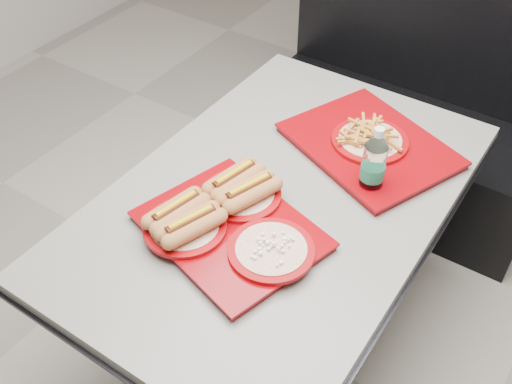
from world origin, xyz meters
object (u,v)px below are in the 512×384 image
Objects in this scene: booth_bench at (406,114)px; water_bottle at (374,165)px; diner_table at (279,231)px; tray_near at (227,220)px; tray_far at (370,142)px.

booth_bench is 1.06m from water_bottle.
diner_table is 1.05× the size of booth_bench.
booth_bench is at bearing 90.00° from diner_table.
diner_table is at bearing -143.50° from water_bottle.
booth_bench is (0.00, 1.09, -0.18)m from diner_table.
diner_table is 1.11m from booth_bench.
tray_near is 0.90× the size of tray_far.
water_bottle is at bearing 36.50° from diner_table.
diner_table is 2.27× the size of tray_far.
booth_bench is 2.16× the size of tray_far.
diner_table is 0.30m from tray_near.
diner_table is 0.41m from tray_far.
booth_bench is 1.36m from tray_near.
tray_near is at bearing -107.20° from tray_far.
tray_far is (0.13, 0.34, 0.19)m from diner_table.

